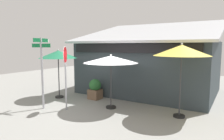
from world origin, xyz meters
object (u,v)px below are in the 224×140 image
at_px(patio_umbrella_ivory_center, 111,60).
at_px(sidewalk_planter, 95,89).
at_px(patio_umbrella_mustard_right, 182,51).
at_px(street_sign_post, 42,66).
at_px(stop_sign, 65,67).
at_px(patio_umbrella_forest_green_left, 58,55).

relative_size(patio_umbrella_ivory_center, sidewalk_planter, 2.30).
bearing_deg(patio_umbrella_mustard_right, patio_umbrella_ivory_center, -171.78).
xyz_separation_m(street_sign_post, patio_umbrella_ivory_center, (2.47, 1.59, 0.24)).
bearing_deg(patio_umbrella_mustard_right, sidewalk_planter, 173.46).
distance_m(patio_umbrella_ivory_center, patio_umbrella_mustard_right, 2.89).
height_order(stop_sign, patio_umbrella_mustard_right, patio_umbrella_mustard_right).
bearing_deg(street_sign_post, patio_umbrella_ivory_center, 32.78).
height_order(street_sign_post, patio_umbrella_ivory_center, street_sign_post).
height_order(patio_umbrella_ivory_center, patio_umbrella_mustard_right, patio_umbrella_mustard_right).
distance_m(street_sign_post, sidewalk_planter, 3.00).
bearing_deg(sidewalk_planter, patio_umbrella_forest_green_left, -155.99).
xyz_separation_m(stop_sign, patio_umbrella_ivory_center, (1.47, 1.22, 0.26)).
xyz_separation_m(patio_umbrella_ivory_center, patio_umbrella_mustard_right, (2.83, 0.41, 0.40)).
distance_m(street_sign_post, patio_umbrella_mustard_right, 5.70).
xyz_separation_m(stop_sign, sidewalk_planter, (-0.06, 2.13, -1.34)).
bearing_deg(patio_umbrella_ivory_center, patio_umbrella_mustard_right, 8.22).
distance_m(street_sign_post, stop_sign, 1.07).
bearing_deg(patio_umbrella_mustard_right, street_sign_post, -159.33).
height_order(stop_sign, sidewalk_planter, stop_sign).
height_order(stop_sign, patio_umbrella_ivory_center, stop_sign).
relative_size(street_sign_post, patio_umbrella_ivory_center, 1.29).
relative_size(patio_umbrella_mustard_right, sidewalk_planter, 2.75).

